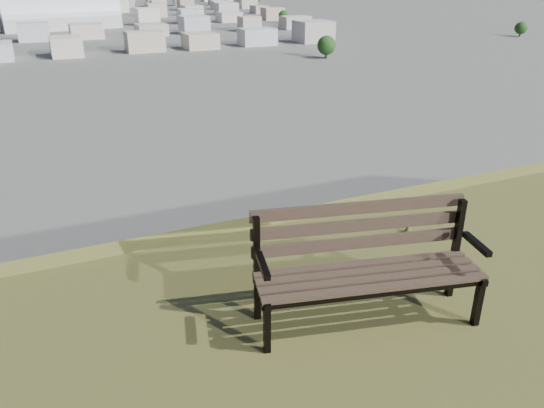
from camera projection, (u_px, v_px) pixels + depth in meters
name	position (u px, v px, depth m)	size (l,w,h in m)	color
park_bench	(366.00, 259.00, 4.45)	(1.98, 1.00, 0.99)	#453328
arena	(60.00, 17.00, 264.27)	(58.26, 31.69, 23.34)	beige
city_blocks	(26.00, 10.00, 340.93)	(395.00, 361.00, 7.00)	beige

